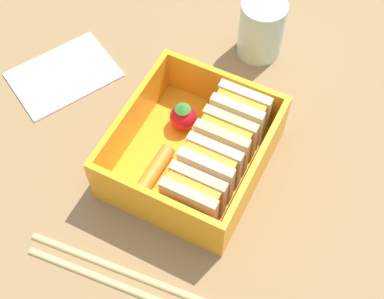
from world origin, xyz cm
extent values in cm
cube|color=olive|center=(0.00, 0.00, -1.00)|extent=(120.00, 120.00, 2.00)
cube|color=orange|center=(0.00, 0.00, 0.60)|extent=(15.46, 13.89, 1.20)
cube|color=orange|center=(0.00, 6.65, 3.68)|extent=(15.46, 0.60, 4.96)
cube|color=orange|center=(0.00, -6.65, 3.68)|extent=(15.46, 0.60, 4.96)
cube|color=orange|center=(-7.43, 0.00, 3.68)|extent=(0.60, 12.69, 4.96)
cube|color=orange|center=(7.43, 0.00, 3.68)|extent=(0.60, 12.69, 4.96)
cube|color=beige|center=(-6.06, 2.72, 3.84)|extent=(0.93, 5.44, 5.29)
cube|color=orange|center=(-5.12, 2.72, 3.84)|extent=(0.93, 5.01, 4.87)
cube|color=beige|center=(-4.19, 2.72, 3.84)|extent=(0.93, 5.44, 5.29)
cube|color=#E3BF7A|center=(-2.64, 2.72, 3.84)|extent=(0.93, 5.44, 5.29)
cube|color=orange|center=(-1.71, 2.72, 3.84)|extent=(0.93, 5.01, 4.87)
cube|color=#E3BF7A|center=(-0.78, 2.72, 3.84)|extent=(0.93, 5.44, 5.29)
cube|color=beige|center=(0.78, 2.72, 3.84)|extent=(0.93, 5.44, 5.29)
cube|color=orange|center=(1.71, 2.72, 3.84)|extent=(0.93, 5.01, 4.87)
cube|color=beige|center=(2.64, 2.72, 3.84)|extent=(0.93, 5.44, 5.29)
cube|color=#E1B683|center=(4.19, 2.72, 3.84)|extent=(0.93, 5.44, 5.29)
cube|color=orange|center=(5.12, 2.72, 3.84)|extent=(0.93, 5.01, 4.87)
cube|color=#E1B683|center=(6.06, 2.72, 3.84)|extent=(0.93, 5.44, 5.29)
sphere|color=red|center=(-3.14, -2.61, 2.57)|extent=(2.75, 2.75, 2.75)
cone|color=#36862E|center=(-3.14, -2.61, 4.25)|extent=(1.65, 1.65, 0.60)
cylinder|color=orange|center=(3.24, -2.40, 1.93)|extent=(5.40, 1.62, 1.46)
cylinder|color=tan|center=(12.95, -0.60, 0.35)|extent=(2.44, 18.40, 0.70)
cylinder|color=tan|center=(14.29, -0.47, 0.35)|extent=(2.44, 18.40, 0.70)
cylinder|color=silver|center=(-17.25, -0.28, 3.51)|extent=(5.09, 5.09, 7.02)
cube|color=silver|center=(-3.80, -18.21, 0.20)|extent=(13.82, 12.51, 0.40)
camera|label=1|loc=(24.54, 12.36, 47.10)|focal=50.00mm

